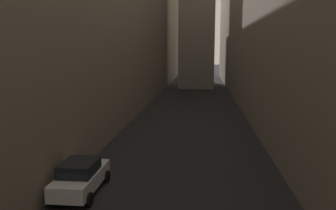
{
  "coord_description": "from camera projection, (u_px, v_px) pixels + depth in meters",
  "views": [
    {
      "loc": [
        1.21,
        11.58,
        6.59
      ],
      "look_at": [
        0.0,
        23.41,
        4.71
      ],
      "focal_mm": 36.67,
      "sensor_mm": 36.0,
      "label": 1
    }
  ],
  "objects": [
    {
      "name": "ground_plane",
      "position": [
        191.0,
        113.0,
        36.94
      ],
      "size": [
        264.0,
        264.0,
        0.0
      ],
      "primitive_type": "plane",
      "color": "black"
    },
    {
      "name": "building_block_left",
      "position": [
        84.0,
        12.0,
        38.43
      ],
      "size": [
        13.36,
        108.0,
        21.71
      ],
      "primitive_type": "cube",
      "color": "#756B5B",
      "rests_on": "ground"
    },
    {
      "name": "parked_car_left_far",
      "position": [
        80.0,
        177.0,
        15.96
      ],
      "size": [
        1.87,
        4.02,
        1.58
      ],
      "rotation": [
        0.0,
        0.0,
        1.57
      ],
      "color": "silver",
      "rests_on": "ground"
    }
  ]
}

